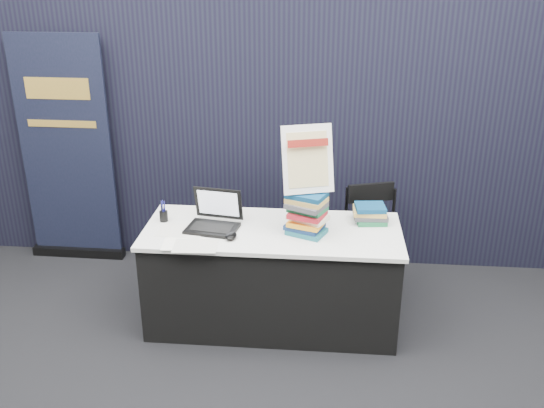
% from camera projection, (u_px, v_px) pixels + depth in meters
% --- Properties ---
extents(floor, '(8.00, 8.00, 0.00)m').
position_uv_depth(floor, '(265.00, 367.00, 4.02)').
color(floor, black).
rests_on(floor, ground).
extents(wall_back, '(8.00, 0.02, 3.50)m').
position_uv_depth(wall_back, '(299.00, 26.00, 7.02)').
color(wall_back, beige).
rests_on(wall_back, floor).
extents(drape_partition, '(6.00, 0.08, 2.40)m').
position_uv_depth(drape_partition, '(284.00, 127.00, 5.03)').
color(drape_partition, black).
rests_on(drape_partition, floor).
extents(display_table, '(1.80, 0.75, 0.75)m').
position_uv_depth(display_table, '(272.00, 276.00, 4.38)').
color(display_table, black).
rests_on(display_table, floor).
extents(laptop, '(0.38, 0.33, 0.26)m').
position_uv_depth(laptop, '(213.00, 219.00, 4.25)').
color(laptop, black).
rests_on(laptop, display_table).
extents(mouse, '(0.09, 0.13, 0.04)m').
position_uv_depth(mouse, '(231.00, 236.00, 4.09)').
color(mouse, black).
rests_on(mouse, display_table).
extents(brochure_left, '(0.33, 0.25, 0.00)m').
position_uv_depth(brochure_left, '(182.00, 231.00, 4.21)').
color(brochure_left, silver).
rests_on(brochure_left, display_table).
extents(brochure_mid, '(0.30, 0.22, 0.00)m').
position_uv_depth(brochure_mid, '(195.00, 246.00, 3.99)').
color(brochure_mid, silver).
rests_on(brochure_mid, display_table).
extents(brochure_right, '(0.29, 0.21, 0.00)m').
position_uv_depth(brochure_right, '(183.00, 244.00, 4.02)').
color(brochure_right, white).
rests_on(brochure_right, display_table).
extents(pen_cup, '(0.07, 0.07, 0.08)m').
position_uv_depth(pen_cup, '(164.00, 216.00, 4.35)').
color(pen_cup, black).
rests_on(pen_cup, display_table).
extents(book_stack_tall, '(0.30, 0.27, 0.30)m').
position_uv_depth(book_stack_tall, '(306.00, 213.00, 4.12)').
color(book_stack_tall, '#1B5C68').
rests_on(book_stack_tall, display_table).
extents(book_stack_short, '(0.24, 0.19, 0.13)m').
position_uv_depth(book_stack_short, '(371.00, 213.00, 4.33)').
color(book_stack_short, '#1B663D').
rests_on(book_stack_short, display_table).
extents(info_sign, '(0.37, 0.23, 0.47)m').
position_uv_depth(info_sign, '(308.00, 160.00, 4.00)').
color(info_sign, black).
rests_on(info_sign, book_stack_tall).
extents(pullup_banner, '(0.83, 0.11, 1.96)m').
position_uv_depth(pullup_banner, '(68.00, 164.00, 5.17)').
color(pullup_banner, black).
rests_on(pullup_banner, floor).
extents(stacking_chair, '(0.49, 0.50, 0.87)m').
position_uv_depth(stacking_chair, '(370.00, 236.00, 4.75)').
color(stacking_chair, black).
rests_on(stacking_chair, floor).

